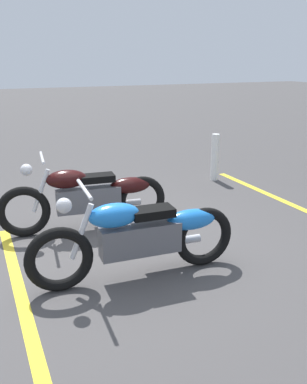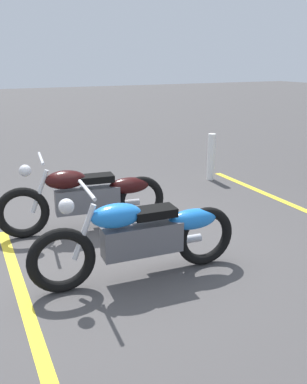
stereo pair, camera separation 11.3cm
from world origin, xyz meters
The scene contains 6 objects.
ground_plane centered at (0.00, 0.00, 0.00)m, with size 60.00×60.00×0.00m, color #474444.
motorcycle_bright_foreground centered at (0.20, -0.73, 0.46)m, with size 2.23×0.62×1.04m.
motorcycle_dark_foreground centered at (0.07, 0.73, 0.46)m, with size 2.23×0.62×1.04m.
bollard_post centered at (2.88, 2.05, 0.44)m, with size 0.14×0.14×0.87m, color white.
parking_stripe_near centered at (-1.02, -0.47, 0.00)m, with size 3.20×0.12×0.01m, color yellow.
parking_stripe_mid centered at (3.23, 0.75, 0.00)m, with size 3.20×0.12×0.01m, color yellow.
Camera 2 is at (-1.42, -4.30, 2.19)m, focal length 38.79 mm.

